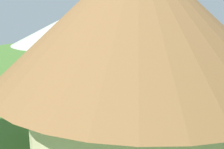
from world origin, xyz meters
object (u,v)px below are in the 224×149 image
Objects in this scene: shade_umbrella at (69,30)px; patio_chair_west_end at (43,86)px; thatched_hut at (136,53)px; patio_chair_near_lawn at (90,82)px; patio_chair_near_hut at (100,94)px; zebra_nearest_camera at (206,75)px; patio_chair_east_end at (48,99)px; standing_watcher at (210,67)px; striped_lounge_chair at (135,84)px; guest_behind_table at (19,81)px; guest_beside_umbrella at (101,90)px; zebra_by_umbrella at (89,63)px; patio_dining_table at (71,86)px.

patio_chair_west_end is (1.26, 0.08, -2.24)m from shade_umbrella.
thatched_hut is 6.32× the size of patio_chair_near_lawn.
zebra_nearest_camera is at bearing -52.20° from patio_chair_near_hut.
patio_chair_near_lawn is 2.52m from patio_chair_east_end.
standing_watcher is 1.90× the size of striped_lounge_chair.
guest_behind_table reaches higher than patio_chair_near_lawn.
shade_umbrella is 5.42m from zebra_nearest_camera.
guest_behind_table is (0.09, 1.13, 0.49)m from patio_chair_west_end.
standing_watcher is (-5.76, -5.47, -0.00)m from guest_behind_table.
patio_chair_near_hut is 1.83m from patio_chair_east_end.
thatched_hut is at bearing 81.70° from guest_beside_umbrella.
standing_watcher is (-4.35, -3.00, 0.49)m from patio_chair_near_lawn.
zebra_nearest_camera is at bearing -129.59° from guest_behind_table.
patio_chair_near_hut is at bearing -65.48° from zebra_by_umbrella.
striped_lounge_chair is (-2.84, -3.97, -0.76)m from guest_behind_table.
guest_beside_umbrella reaches higher than patio_chair_near_hut.
zebra_nearest_camera is (-5.81, -3.75, 0.01)m from guest_behind_table.
patio_dining_table is at bearing -38.54° from thatched_hut.
thatched_hut is 6.05m from patio_chair_near_lawn.
patio_chair_near_lawn is at bearing 73.99° from standing_watcher.
shade_umbrella is at bearing -120.54° from guest_behind_table.
thatched_hut is 3.47× the size of guest_beside_umbrella.
patio_chair_near_lawn is at bearing 131.50° from patio_chair_west_end.
zebra_nearest_camera is (-4.39, -1.29, 0.50)m from patio_chair_near_lawn.
striped_lounge_chair is at bearing 71.45° from patio_chair_east_end.
zebra_nearest_camera reaches higher than striped_lounge_chair.
patio_dining_table is 0.96× the size of guest_beside_umbrella.
standing_watcher is at bearing 123.67° from patio_chair_west_end.
thatched_hut is at bearing -64.29° from zebra_by_umbrella.
shade_umbrella reaches higher than guest_behind_table.
standing_watcher reaches higher than zebra_by_umbrella.
patio_chair_near_lawn is (1.19, -1.25, 0.00)m from patio_chair_near_hut.
guest_beside_umbrella is (-1.68, 2.06, 0.46)m from patio_chair_near_lawn.
patio_chair_near_hut and patio_chair_near_lawn have the same top height.
guest_beside_umbrella is at bearing 72.71° from patio_chair_west_end.
thatched_hut is 3.39× the size of guest_behind_table.
zebra_by_umbrella is (-0.34, -2.91, 0.45)m from patio_chair_west_end.
patio_chair_west_end is 1.02× the size of striped_lounge_chair.
standing_watcher is at bearing 44.81° from zebra_nearest_camera.
patio_chair_near_hut is at bearing -137.37° from guest_behind_table.
patio_chair_east_end is at bearing 90.33° from standing_watcher.
zebra_nearest_camera is at bearing -179.94° from guest_beside_umbrella.
standing_watcher is 0.79× the size of zebra_by_umbrella.
patio_dining_table is at bearing 90.00° from patio_chair_west_end.
patio_chair_east_end is (-1.20, 1.18, 0.00)m from patio_chair_west_end.
patio_chair_near_hut is at bearing -50.11° from thatched_hut.
zebra_by_umbrella is at bearing 130.29° from zebra_nearest_camera.
guest_behind_table reaches higher than zebra_nearest_camera.
shade_umbrella is 2.41× the size of standing_watcher.
patio_dining_table is at bearing 163.05° from zebra_nearest_camera.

